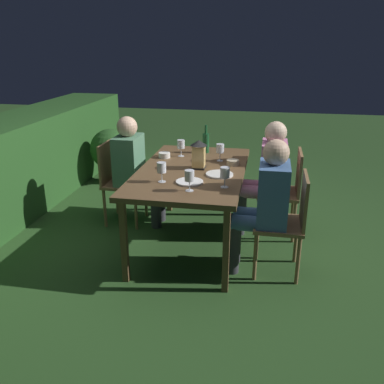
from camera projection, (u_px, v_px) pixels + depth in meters
name	position (u px, v px, depth m)	size (l,w,h in m)	color
ground_plane	(192.00, 242.00, 4.05)	(16.00, 16.00, 0.00)	#26471E
dining_table	(192.00, 175.00, 3.81)	(1.67, 0.96, 0.76)	brown
chair_side_left_b	(285.00, 189.00, 4.08)	(0.42, 0.40, 0.87)	brown
person_in_pink	(266.00, 173.00, 4.06)	(0.38, 0.47, 1.15)	#C675A3
chair_side_right_b	(118.00, 179.00, 4.38)	(0.42, 0.40, 0.87)	brown
person_in_green	(135.00, 166.00, 4.30)	(0.38, 0.47, 1.15)	#4C7A5B
chair_side_left_a	(288.00, 219.00, 3.39)	(0.42, 0.40, 0.87)	brown
person_in_blue	(265.00, 201.00, 3.37)	(0.38, 0.47, 1.15)	#426699
lantern_centerpiece	(199.00, 153.00, 3.76)	(0.15, 0.15, 0.27)	black
green_bottle_on_table	(206.00, 142.00, 4.30)	(0.07, 0.07, 0.29)	#195128
wine_glass_a	(181.00, 145.00, 4.16)	(0.08, 0.08, 0.17)	silver
wine_glass_b	(189.00, 177.00, 3.20)	(0.08, 0.08, 0.17)	silver
wine_glass_c	(220.00, 149.00, 4.00)	(0.08, 0.08, 0.17)	silver
wine_glass_d	(162.00, 168.00, 3.41)	(0.08, 0.08, 0.17)	silver
wine_glass_e	(225.00, 173.00, 3.28)	(0.08, 0.08, 0.17)	silver
plate_a	(219.00, 174.00, 3.61)	(0.24, 0.24, 0.01)	white
plate_b	(190.00, 182.00, 3.42)	(0.23, 0.23, 0.01)	white
bowl_olives	(164.00, 155.00, 4.14)	(0.12, 0.12, 0.05)	silver
bowl_bread	(233.00, 162.00, 3.91)	(0.12, 0.12, 0.05)	#BCAD8E
potted_plant_by_hedge	(110.00, 151.00, 5.64)	(0.55, 0.55, 0.74)	brown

